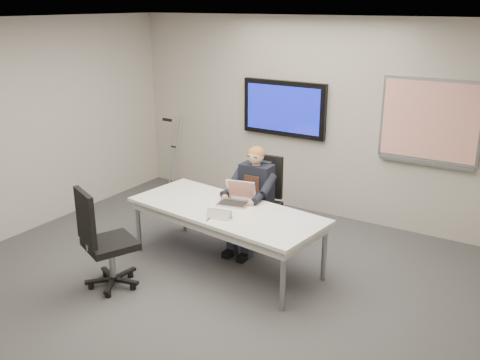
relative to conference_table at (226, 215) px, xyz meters
The scene contains 13 objects.
floor 1.09m from the conference_table, 80.45° to the right, with size 6.00×6.00×0.02m, color #38383B.
ceiling 2.34m from the conference_table, 80.45° to the right, with size 6.00×6.00×0.02m, color silver.
wall_back 2.26m from the conference_table, 86.04° to the left, with size 6.00×0.02×2.80m, color #A9A499.
conference_table is the anchor object (origin of this frame).
tv_display 2.27m from the conference_table, 99.67° to the left, with size 1.30×0.09×0.80m.
whiteboard 2.84m from the conference_table, 50.98° to the left, with size 1.25×0.08×1.10m.
office_chair_far 0.81m from the conference_table, 89.49° to the left, with size 0.56×0.56×1.12m.
office_chair_near 1.40m from the conference_table, 125.44° to the right, with size 0.72×0.72×1.15m.
seated_person 0.52m from the conference_table, 88.95° to the left, with size 0.40×0.69×1.30m.
crutch 2.93m from the conference_table, 140.10° to the left, with size 0.17×0.40×1.24m, color #A2A4AA, non-canonical shape.
laptop 0.27m from the conference_table, 88.85° to the left, with size 0.41×0.40×0.26m.
name_tent 0.33m from the conference_table, 70.66° to the right, with size 0.27×0.07×0.11m, color silver, non-canonical shape.
pen 0.37m from the conference_table, 87.09° to the right, with size 0.01×0.01×0.13m, color black.
Camera 1 is at (3.01, -3.88, 2.98)m, focal length 40.00 mm.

